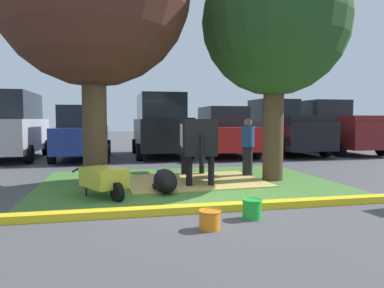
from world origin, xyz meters
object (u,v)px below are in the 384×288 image
object	(u,v)px
bucket_green	(252,209)
sedan_red	(222,132)
cow_holstein	(196,136)
pickup_truck_maroon	(334,128)
suv_black	(11,126)
suv_dark_grey	(160,125)
person_handler	(248,146)
shade_tree_right	(275,23)
wheelbarrow	(104,178)
bucket_orange	(210,219)
pickup_truck_black	(281,128)
calf_lying	(165,181)
sedan_blue	(83,133)

from	to	relation	value
bucket_green	sedan_red	world-z (taller)	sedan_red
cow_holstein	pickup_truck_maroon	world-z (taller)	pickup_truck_maroon
suv_black	pickup_truck_maroon	size ratio (longest dim) A/B	0.85
bucket_green	suv_black	size ratio (longest dim) A/B	0.07
bucket_green	suv_dark_grey	distance (m)	9.56
person_handler	sedan_red	bearing A→B (deg)	79.90
shade_tree_right	bucket_green	xyz separation A→B (m)	(-1.78, -3.08, -3.65)
wheelbarrow	bucket_orange	world-z (taller)	wheelbarrow
cow_holstein	bucket_orange	bearing A→B (deg)	-100.12
suv_dark_grey	sedan_red	size ratio (longest dim) A/B	1.05
person_handler	pickup_truck_black	distance (m)	6.88
pickup_truck_black	cow_holstein	bearing A→B (deg)	-131.44
suv_black	pickup_truck_black	bearing A→B (deg)	0.44
bucket_orange	shade_tree_right	bearing A→B (deg)	53.56
suv_dark_grey	sedan_red	world-z (taller)	suv_dark_grey
suv_dark_grey	pickup_truck_maroon	world-z (taller)	suv_dark_grey
suv_black	pickup_truck_black	world-z (taller)	suv_black
calf_lying	suv_black	bearing A→B (deg)	123.83
suv_black	pickup_truck_black	size ratio (longest dim) A/B	0.85
calf_lying	person_handler	xyz separation A→B (m)	(2.41, 1.54, 0.58)
wheelbarrow	sedan_blue	world-z (taller)	sedan_blue
shade_tree_right	suv_black	world-z (taller)	shade_tree_right
sedan_blue	suv_dark_grey	bearing A→B (deg)	7.73
calf_lying	wheelbarrow	world-z (taller)	wheelbarrow
calf_lying	bucket_green	world-z (taller)	calf_lying
pickup_truck_black	sedan_red	bearing A→B (deg)	-170.95
calf_lying	sedan_red	size ratio (longest dim) A/B	0.30
calf_lying	suv_black	size ratio (longest dim) A/B	0.28
bucket_orange	suv_dark_grey	bearing A→B (deg)	86.80
calf_lying	bucket_green	distance (m)	2.46
sedan_blue	pickup_truck_maroon	world-z (taller)	pickup_truck_maroon
shade_tree_right	sedan_red	xyz separation A→B (m)	(0.55, 5.97, -2.82)
wheelbarrow	suv_black	xyz separation A→B (m)	(-3.61, 7.49, 0.88)
person_handler	cow_holstein	bearing A→B (deg)	-171.58
suv_black	calf_lying	bearing A→B (deg)	-56.17
suv_dark_grey	wheelbarrow	bearing A→B (deg)	-104.94
sedan_blue	pickup_truck_black	size ratio (longest dim) A/B	0.81
person_handler	suv_black	distance (m)	9.18
suv_dark_grey	sedan_red	bearing A→B (deg)	-9.78
shade_tree_right	sedan_red	size ratio (longest dim) A/B	1.27
bucket_orange	sedan_blue	xyz separation A→B (m)	(-2.46, 9.45, 0.85)
bucket_green	shade_tree_right	bearing A→B (deg)	60.02
sedan_blue	calf_lying	bearing A→B (deg)	-72.18
person_handler	bucket_orange	size ratio (longest dim) A/B	4.86
calf_lying	bucket_orange	xyz separation A→B (m)	(0.26, -2.60, -0.10)
sedan_blue	sedan_red	size ratio (longest dim) A/B	1.00
sedan_blue	pickup_truck_maroon	xyz separation A→B (m)	(11.07, 0.45, 0.13)
cow_holstein	bucket_green	size ratio (longest dim) A/B	10.09
cow_holstein	sedan_red	xyz separation A→B (m)	(2.39, 5.49, -0.12)
pickup_truck_black	wheelbarrow	bearing A→B (deg)	-134.40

